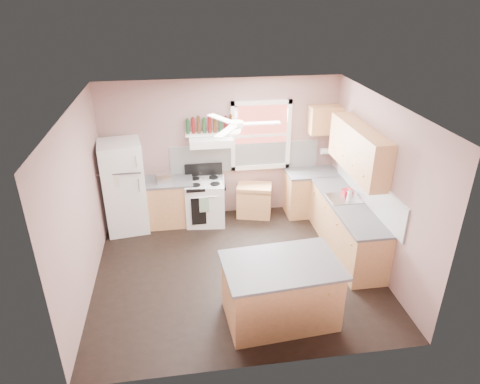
{
  "coord_description": "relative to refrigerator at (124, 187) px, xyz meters",
  "views": [
    {
      "loc": [
        -0.79,
        -5.69,
        4.2
      ],
      "look_at": [
        0.1,
        0.3,
        1.25
      ],
      "focal_mm": 32.0,
      "sensor_mm": 36.0,
      "label": 1
    }
  ],
  "objects": [
    {
      "name": "soap_bottle",
      "position": [
        3.82,
        -1.22,
        0.15
      ],
      "size": [
        0.13,
        0.13,
        0.23
      ],
      "primitive_type": "imported",
      "rotation": [
        0.0,
        0.0,
        3.99
      ],
      "color": "silver",
      "rests_on": "counter_right"
    },
    {
      "name": "island",
      "position": [
        2.28,
        -2.81,
        -0.43
      ],
      "size": [
        1.52,
        1.03,
        0.86
      ],
      "primitive_type": "cube",
      "rotation": [
        0.0,
        0.0,
        0.08
      ],
      "color": "#AF7E49",
      "rests_on": "floor"
    },
    {
      "name": "base_cabinet_corner",
      "position": [
        3.6,
        0.09,
        -0.43
      ],
      "size": [
        1.0,
        0.6,
        0.86
      ],
      "primitive_type": "cube",
      "color": "#AF7E49",
      "rests_on": "floor"
    },
    {
      "name": "wall_back",
      "position": [
        1.85,
        0.42,
        0.49
      ],
      "size": [
        4.5,
        0.05,
        2.7
      ],
      "primitive_type": "cube",
      "color": "#8F6B66",
      "rests_on": "ground"
    },
    {
      "name": "counter_left",
      "position": [
        0.79,
        0.09,
        0.02
      ],
      "size": [
        0.92,
        0.62,
        0.04
      ],
      "primitive_type": "cube",
      "color": "#4F4F52",
      "rests_on": "base_cabinet_left"
    },
    {
      "name": "backsplash_back",
      "position": [
        2.3,
        0.38,
        0.31
      ],
      "size": [
        2.9,
        0.03,
        0.55
      ],
      "primitive_type": "cube",
      "color": "white",
      "rests_on": "wall_back"
    },
    {
      "name": "backsplash_right",
      "position": [
        4.09,
        -1.31,
        0.31
      ],
      "size": [
        0.03,
        2.6,
        0.55
      ],
      "primitive_type": "cube",
      "color": "white",
      "rests_on": "wall_right"
    },
    {
      "name": "island_top",
      "position": [
        2.28,
        -2.81,
        0.02
      ],
      "size": [
        1.61,
        1.12,
        0.04
      ],
      "primitive_type": "cube",
      "rotation": [
        0.0,
        0.0,
        0.08
      ],
      "color": "#4F4F52",
      "rests_on": "island"
    },
    {
      "name": "range_hood",
      "position": [
        1.62,
        0.14,
        0.76
      ],
      "size": [
        0.78,
        0.5,
        0.14
      ],
      "primitive_type": "cube",
      "color": "white",
      "rests_on": "wall_back"
    },
    {
      "name": "sink",
      "position": [
        3.79,
        -1.11,
        0.03
      ],
      "size": [
        0.55,
        0.45,
        0.03
      ],
      "primitive_type": "cube",
      "color": "silver",
      "rests_on": "counter_right"
    },
    {
      "name": "window_frame",
      "position": [
        2.6,
        0.35,
        0.74
      ],
      "size": [
        1.16,
        0.07,
        1.36
      ],
      "primitive_type": "cube",
      "color": "white",
      "rests_on": "wall_back"
    },
    {
      "name": "ceiling",
      "position": [
        1.85,
        -1.61,
        1.84
      ],
      "size": [
        4.5,
        4.5,
        0.0
      ],
      "primitive_type": "plane",
      "color": "white",
      "rests_on": "ground"
    },
    {
      "name": "wall_right",
      "position": [
        4.13,
        -1.61,
        0.49
      ],
      "size": [
        0.05,
        4.0,
        2.7
      ],
      "primitive_type": "cube",
      "color": "#8F6B66",
      "rests_on": "ground"
    },
    {
      "name": "wall_left",
      "position": [
        -0.42,
        -1.61,
        0.49
      ],
      "size": [
        0.05,
        4.0,
        2.7
      ],
      "primitive_type": "cube",
      "color": "#8F6B66",
      "rests_on": "ground"
    },
    {
      "name": "upper_cabinet_right",
      "position": [
        3.93,
        -1.11,
        0.92
      ],
      "size": [
        0.33,
        1.8,
        0.76
      ],
      "primitive_type": "cube",
      "color": "#AF7E49",
      "rests_on": "wall_right"
    },
    {
      "name": "refrigerator",
      "position": [
        0.0,
        0.0,
        0.0
      ],
      "size": [
        0.82,
        0.81,
        1.73
      ],
      "primitive_type": "cube",
      "rotation": [
        0.0,
        0.0,
        0.14
      ],
      "color": "white",
      "rests_on": "floor"
    },
    {
      "name": "wine_bottles",
      "position": [
        1.63,
        0.26,
        1.02
      ],
      "size": [
        0.86,
        0.06,
        0.31
      ],
      "color": "#143819",
      "rests_on": "bottle_shelf"
    },
    {
      "name": "base_cabinet_right",
      "position": [
        3.8,
        -1.31,
        -0.43
      ],
      "size": [
        0.6,
        2.2,
        0.86
      ],
      "primitive_type": "cube",
      "color": "#AF7E49",
      "rests_on": "floor"
    },
    {
      "name": "ceiling_fan_hub",
      "position": [
        1.85,
        -1.61,
        1.59
      ],
      "size": [
        0.2,
        0.2,
        0.08
      ],
      "primitive_type": "cylinder",
      "color": "white",
      "rests_on": "ceiling"
    },
    {
      "name": "red_caddy",
      "position": [
        3.89,
        -0.96,
        0.09
      ],
      "size": [
        0.21,
        0.16,
        0.1
      ],
      "primitive_type": "cube",
      "rotation": [
        0.0,
        0.0,
        0.27
      ],
      "color": "#B60F1F",
      "rests_on": "counter_right"
    },
    {
      "name": "toaster",
      "position": [
        0.73,
        0.01,
        0.13
      ],
      "size": [
        0.31,
        0.22,
        0.18
      ],
      "primitive_type": "cube",
      "rotation": [
        0.0,
        0.0,
        0.22
      ],
      "color": "silver",
      "rests_on": "counter_left"
    },
    {
      "name": "stove",
      "position": [
        1.48,
        0.03,
        -0.43
      ],
      "size": [
        0.79,
        0.71,
        0.86
      ],
      "primitive_type": "cube",
      "rotation": [
        0.0,
        0.0,
        -0.1
      ],
      "color": "white",
      "rests_on": "floor"
    },
    {
      "name": "paper_towel",
      "position": [
        3.92,
        0.25,
        0.39
      ],
      "size": [
        0.26,
        0.12,
        0.12
      ],
      "primitive_type": "cylinder",
      "rotation": [
        0.0,
        1.57,
        0.0
      ],
      "color": "white",
      "rests_on": "wall_back"
    },
    {
      "name": "window_view",
      "position": [
        2.6,
        0.38,
        0.74
      ],
      "size": [
        1.0,
        0.02,
        1.2
      ],
      "primitive_type": "cube",
      "color": "maroon",
      "rests_on": "wall_back"
    },
    {
      "name": "bottle_shelf",
      "position": [
        1.62,
        0.26,
        0.86
      ],
      "size": [
        0.9,
        0.26,
        0.03
      ],
      "primitive_type": "cube",
      "color": "white",
      "rests_on": "range_hood"
    },
    {
      "name": "counter_right",
      "position": [
        3.79,
        -1.31,
        0.02
      ],
      "size": [
        0.62,
        2.22,
        0.04
      ],
      "primitive_type": "cube",
      "color": "#4F4F52",
      "rests_on": "base_cabinet_right"
    },
    {
      "name": "cart",
      "position": [
        2.45,
        0.14,
        -0.53
      ],
      "size": [
        0.75,
        0.6,
        0.66
      ],
      "primitive_type": "cube",
      "rotation": [
        0.0,
        0.0,
        -0.26
      ],
      "color": "#AF7E49",
      "rests_on": "floor"
    },
    {
      "name": "floor",
      "position": [
        1.85,
        -1.61,
        -0.86
      ],
      "size": [
        4.5,
        4.5,
        0.0
      ],
      "primitive_type": "plane",
      "color": "black",
      "rests_on": "ground"
    },
    {
      "name": "counter_corner",
      "position": [
        3.6,
        0.09,
        0.02
      ],
      "size": [
        1.02,
        0.62,
        0.04
      ],
      "primitive_type": "cube",
      "color": "#4F4F52",
      "rests_on": "base_cabinet_corner"
    },
    {
      "name": "base_cabinet_left",
      "position": [
        0.79,
        0.09,
        -0.43
      ],
      "size": [
        0.9,
        0.6,
        0.86
      ],
      "primitive_type": "cube",
      "color": "#AF7E49",
      "rests_on": "floor"
    },
    {
      "name": "faucet",
      "position": [
        3.95,
        -1.11,
        0.11
      ],
      "size": [
        0.03,
        0.03,
        0.14
      ],
      "primitive_type": "cylinder",
      "color": "silver",
      "rests_on": "sink"
    },
    {
      "name": "upper_cabinet_corner",
      "position": [
        3.8,
        0.22,
        1.04
      ],
      "size": [
        0.6,
        0.33,
        0.52
      ],
      "primitive_type": "cube",
      "color": "#AF7E49",
      "rests_on": "wall_back"
    }
  ]
}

